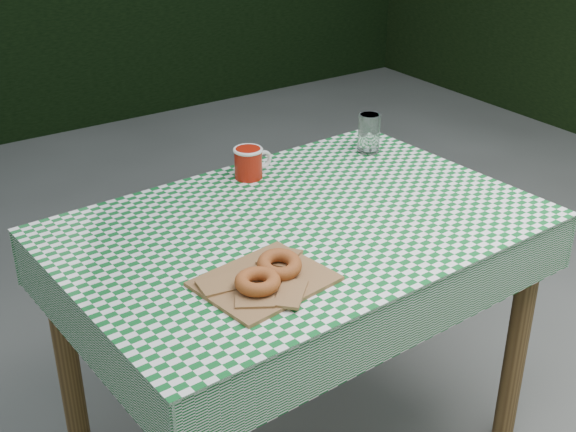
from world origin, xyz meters
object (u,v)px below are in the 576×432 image
object	(u,v)px
paper_bag	(264,280)
table	(298,347)
drinking_glass	(369,133)
coffee_mug	(248,163)

from	to	relation	value
paper_bag	table	bearing A→B (deg)	40.79
drinking_glass	paper_bag	bearing A→B (deg)	-145.32
table	paper_bag	bearing A→B (deg)	-142.48
table	drinking_glass	world-z (taller)	drinking_glass
table	drinking_glass	xyz separation A→B (m)	(0.43, 0.26, 0.44)
drinking_glass	coffee_mug	bearing A→B (deg)	174.69
table	coffee_mug	distance (m)	0.52
table	drinking_glass	bearing A→B (deg)	27.81
table	paper_bag	distance (m)	0.49
coffee_mug	drinking_glass	distance (m)	0.40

